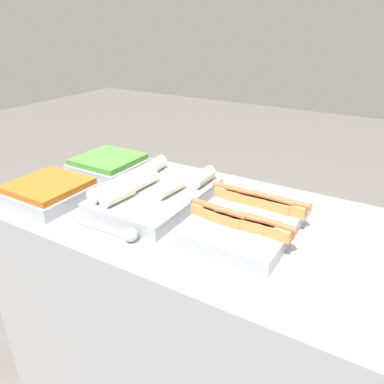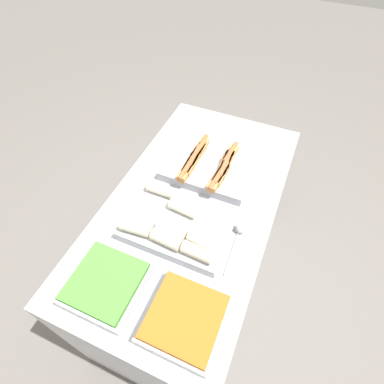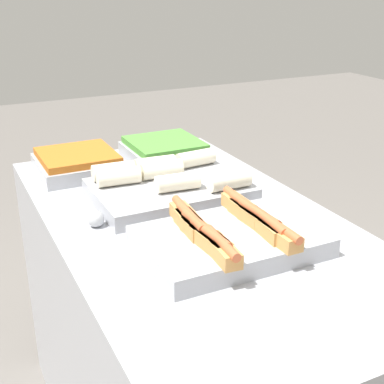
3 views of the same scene
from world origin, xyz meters
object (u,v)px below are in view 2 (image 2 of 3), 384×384
Objects in this scene: tray_hotdogs at (208,167)px; tray_side_front at (185,319)px; tray_wraps at (177,225)px; tray_side_back at (106,284)px; serving_spoon_near at (239,233)px.

tray_side_front is (-0.74, -0.19, -0.00)m from tray_hotdogs.
tray_hotdogs is 0.96× the size of tray_wraps.
tray_wraps is 1.67× the size of tray_side_front.
tray_wraps is 0.38m from tray_side_back.
tray_wraps is 0.40m from tray_side_front.
tray_wraps reaches higher than tray_side_front.
tray_wraps reaches higher than tray_side_back.
tray_hotdogs is at bearing 14.71° from tray_side_front.
tray_side_front is 0.33m from tray_side_back.
serving_spoon_near is (-0.30, -0.26, -0.02)m from tray_hotdogs.
tray_wraps reaches higher than serving_spoon_near.
tray_wraps is 1.67× the size of tray_side_back.
tray_side_front is 1.00× the size of tray_side_back.
tray_side_front is (-0.35, -0.19, -0.00)m from tray_wraps.
tray_side_front and tray_side_back have the same top height.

